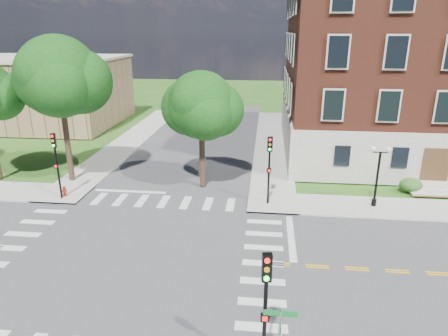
# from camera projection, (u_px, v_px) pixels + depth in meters

# --- Properties ---
(ground) EXTENTS (160.00, 160.00, 0.00)m
(ground) POSITION_uv_depth(u_px,v_px,m) (130.00, 256.00, 21.69)
(ground) COLOR #255618
(ground) RESTS_ON ground
(road_ew) EXTENTS (90.00, 12.00, 0.01)m
(road_ew) POSITION_uv_depth(u_px,v_px,m) (130.00, 255.00, 21.69)
(road_ew) COLOR #3D3D3F
(road_ew) RESTS_ON ground
(road_ns) EXTENTS (12.00, 90.00, 0.01)m
(road_ns) POSITION_uv_depth(u_px,v_px,m) (130.00, 255.00, 21.69)
(road_ns) COLOR #3D3D3F
(road_ns) RESTS_ON ground
(sidewalk_ne) EXTENTS (34.00, 34.00, 0.12)m
(sidewalk_ne) POSITION_uv_depth(u_px,v_px,m) (361.00, 171.00, 34.53)
(sidewalk_ne) COLOR #9E9B93
(sidewalk_ne) RESTS_ON ground
(sidewalk_nw) EXTENTS (34.00, 34.00, 0.12)m
(sidewalk_nw) POSITION_uv_depth(u_px,v_px,m) (26.00, 159.00, 37.69)
(sidewalk_nw) COLOR #9E9B93
(sidewalk_nw) RESTS_ON ground
(crosswalk_east) EXTENTS (2.20, 10.20, 0.02)m
(crosswalk_east) POSITION_uv_depth(u_px,v_px,m) (263.00, 264.00, 20.95)
(crosswalk_east) COLOR silver
(crosswalk_east) RESTS_ON ground
(stop_bar_east) EXTENTS (0.40, 5.50, 0.00)m
(stop_bar_east) POSITION_uv_depth(u_px,v_px,m) (291.00, 237.00, 23.60)
(stop_bar_east) COLOR silver
(stop_bar_east) RESTS_ON ground
(secondary_building) EXTENTS (20.40, 15.40, 8.30)m
(secondary_building) POSITION_uv_depth(u_px,v_px,m) (38.00, 91.00, 50.71)
(secondary_building) COLOR olive
(secondary_building) RESTS_ON ground
(tree_c) EXTENTS (6.11, 6.11, 11.26)m
(tree_c) POSITION_uv_depth(u_px,v_px,m) (59.00, 77.00, 29.61)
(tree_c) COLOR #2D2316
(tree_c) RESTS_ON ground
(tree_d) EXTENTS (4.99, 4.99, 8.80)m
(tree_d) POSITION_uv_depth(u_px,v_px,m) (201.00, 105.00, 29.05)
(tree_d) COLOR #2D2316
(tree_d) RESTS_ON ground
(traffic_signal_se) EXTENTS (0.35, 0.40, 4.80)m
(traffic_signal_se) POSITION_uv_depth(u_px,v_px,m) (266.00, 300.00, 13.16)
(traffic_signal_se) COLOR black
(traffic_signal_se) RESTS_ON ground
(traffic_signal_ne) EXTENTS (0.37, 0.43, 4.80)m
(traffic_signal_ne) POSITION_uv_depth(u_px,v_px,m) (269.00, 162.00, 26.93)
(traffic_signal_ne) COLOR black
(traffic_signal_ne) RESTS_ON ground
(traffic_signal_nw) EXTENTS (0.37, 0.44, 4.80)m
(traffic_signal_nw) POSITION_uv_depth(u_px,v_px,m) (56.00, 158.00, 27.82)
(traffic_signal_nw) COLOR black
(traffic_signal_nw) RESTS_ON ground
(twin_lamp_west) EXTENTS (1.36, 0.36, 4.23)m
(twin_lamp_west) POSITION_uv_depth(u_px,v_px,m) (378.00, 173.00, 26.78)
(twin_lamp_west) COLOR black
(twin_lamp_west) RESTS_ON ground
(street_sign_pole) EXTENTS (1.10, 1.10, 3.10)m
(street_sign_pole) POSITION_uv_depth(u_px,v_px,m) (280.00, 334.00, 12.90)
(street_sign_pole) COLOR gray
(street_sign_pole) RESTS_ON ground
(fire_hydrant) EXTENTS (0.35, 0.35, 0.75)m
(fire_hydrant) POSITION_uv_depth(u_px,v_px,m) (65.00, 191.00, 29.08)
(fire_hydrant) COLOR #AD180D
(fire_hydrant) RESTS_ON ground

